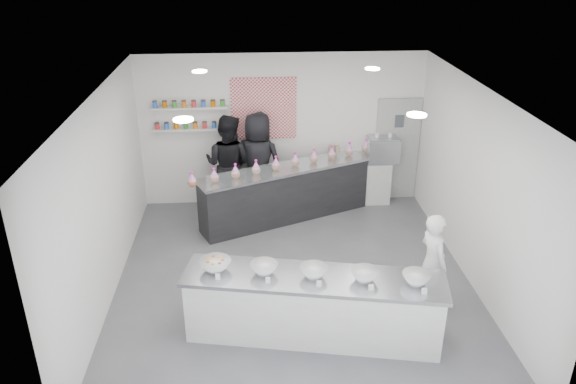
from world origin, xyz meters
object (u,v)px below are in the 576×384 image
object	(u,v)px
back_bar	(286,194)
espresso_machine	(383,149)
woman_prep	(432,262)
prep_counter	(313,306)
staff_right	(258,163)
espresso_ledge	(360,182)
staff_left	(228,164)

from	to	relation	value
back_bar	espresso_machine	bearing A→B (deg)	-6.18
woman_prep	prep_counter	bearing A→B (deg)	90.39
staff_right	woman_prep	bearing A→B (deg)	145.64
espresso_ledge	staff_left	distance (m)	2.67
prep_counter	woman_prep	xyz separation A→B (m)	(1.75, 0.53, 0.28)
espresso_ledge	espresso_machine	distance (m)	0.80
prep_counter	staff_left	xyz separation A→B (m)	(-1.21, 3.92, 0.51)
back_bar	staff_right	xyz separation A→B (m)	(-0.50, 0.44, 0.47)
espresso_machine	woman_prep	xyz separation A→B (m)	(-0.06, -3.57, -0.38)
prep_counter	staff_left	bearing A→B (deg)	118.16
back_bar	staff_left	xyz separation A→B (m)	(-1.07, 0.44, 0.45)
woman_prep	back_bar	bearing A→B (deg)	16.19
staff_right	espresso_ledge	bearing A→B (deg)	-154.46
prep_counter	espresso_ledge	xyz separation A→B (m)	(1.40, 4.10, -0.02)
back_bar	staff_right	bearing A→B (deg)	114.56
prep_counter	back_bar	bearing A→B (deg)	103.27
woman_prep	staff_right	xyz separation A→B (m)	(-2.39, 3.39, 0.24)
back_bar	staff_right	world-z (taller)	staff_right
prep_counter	back_bar	size ratio (longest dim) A/B	1.02
espresso_ledge	prep_counter	bearing A→B (deg)	-108.86
back_bar	espresso_ledge	distance (m)	1.66
espresso_ledge	staff_right	xyz separation A→B (m)	(-2.04, -0.18, 0.54)
espresso_machine	woman_prep	bearing A→B (deg)	-91.01
prep_counter	espresso_machine	world-z (taller)	espresso_machine
espresso_machine	staff_left	size ratio (longest dim) A/B	0.32
woman_prep	staff_right	size ratio (longest dim) A/B	0.76
woman_prep	espresso_ledge	bearing A→B (deg)	-10.81
espresso_ledge	staff_left	bearing A→B (deg)	-176.05
prep_counter	espresso_ledge	bearing A→B (deg)	82.19
staff_left	staff_right	xyz separation A→B (m)	(0.57, 0.00, 0.02)
woman_prep	staff_left	size ratio (longest dim) A/B	0.77
back_bar	staff_left	distance (m)	1.25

